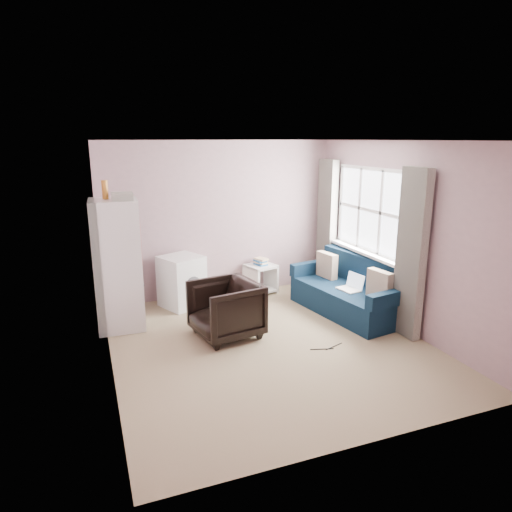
{
  "coord_description": "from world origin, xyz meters",
  "views": [
    {
      "loc": [
        -2.04,
        -4.9,
        2.52
      ],
      "look_at": [
        0.05,
        0.6,
        1.0
      ],
      "focal_mm": 32.0,
      "sensor_mm": 36.0,
      "label": 1
    }
  ],
  "objects_px": {
    "side_table": "(261,276)",
    "sofa": "(351,293)",
    "washing_machine": "(182,280)",
    "fridge": "(118,264)",
    "armchair": "(226,307)"
  },
  "relations": [
    {
      "from": "washing_machine",
      "to": "fridge",
      "type": "bearing_deg",
      "value": -176.21
    },
    {
      "from": "side_table",
      "to": "sofa",
      "type": "bearing_deg",
      "value": -54.62
    },
    {
      "from": "armchair",
      "to": "washing_machine",
      "type": "bearing_deg",
      "value": -177.17
    },
    {
      "from": "fridge",
      "to": "sofa",
      "type": "bearing_deg",
      "value": -8.59
    },
    {
      "from": "fridge",
      "to": "sofa",
      "type": "height_order",
      "value": "fridge"
    },
    {
      "from": "armchair",
      "to": "sofa",
      "type": "distance_m",
      "value": 2.0
    },
    {
      "from": "side_table",
      "to": "sofa",
      "type": "relative_size",
      "value": 0.31
    },
    {
      "from": "washing_machine",
      "to": "sofa",
      "type": "distance_m",
      "value": 2.57
    },
    {
      "from": "washing_machine",
      "to": "armchair",
      "type": "bearing_deg",
      "value": -101.61
    },
    {
      "from": "armchair",
      "to": "fridge",
      "type": "relative_size",
      "value": 0.41
    },
    {
      "from": "sofa",
      "to": "fridge",
      "type": "bearing_deg",
      "value": 159.55
    },
    {
      "from": "washing_machine",
      "to": "sofa",
      "type": "xyz_separation_m",
      "value": [
        2.29,
        -1.15,
        -0.11
      ]
    },
    {
      "from": "fridge",
      "to": "armchair",
      "type": "bearing_deg",
      "value": -30.02
    },
    {
      "from": "armchair",
      "to": "side_table",
      "type": "bearing_deg",
      "value": 134.05
    },
    {
      "from": "armchair",
      "to": "fridge",
      "type": "bearing_deg",
      "value": -132.56
    }
  ]
}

